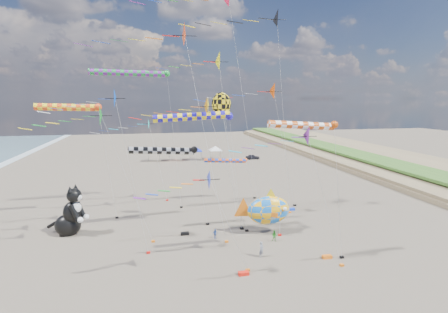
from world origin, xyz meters
name	(u,v)px	position (x,y,z in m)	size (l,w,h in m)	color
ground	(244,291)	(0.00, 0.00, 0.00)	(260.00, 260.00, 0.00)	brown
delta_kite_0	(199,181)	(-3.05, 3.07, 8.34)	(9.11, 1.88, 9.60)	#0F25BE
delta_kite_1	(312,141)	(6.35, 2.18, 11.46)	(8.87, 1.86, 12.75)	#721E8F
delta_kite_2	(211,64)	(0.55, 17.36, 18.97)	(10.53, 2.44, 20.46)	#FFFD0A
delta_kite_3	(263,93)	(7.82, 19.87, 15.64)	(13.74, 2.43, 17.16)	#DA4705
delta_kite_4	(136,127)	(-8.74, 26.17, 10.99)	(10.24, 1.77, 12.30)	#18DEDA
delta_kite_5	(266,21)	(7.22, 17.18, 24.08)	(13.50, 2.50, 25.65)	black
delta_kite_7	(108,101)	(-10.37, 8.48, 14.70)	(8.30, 1.96, 16.00)	#0742C6
delta_kite_8	(109,118)	(-10.65, 11.19, 13.10)	(10.19, 2.30, 14.52)	#108C28
delta_kite_9	(197,109)	(-1.86, 12.04, 13.87)	(12.14, 2.17, 15.27)	orange
delta_kite_10	(188,35)	(-3.05, 9.49, 20.76)	(12.50, 2.61, 22.34)	red
windsock_0	(132,74)	(-8.73, 22.33, 18.06)	(11.23, 0.82, 18.53)	green
windsock_1	(196,117)	(-1.93, 12.82, 13.00)	(9.85, 0.87, 13.48)	#1A12B4
windsock_2	(227,161)	(4.14, 24.57, 5.95)	(7.81, 0.62, 6.32)	#DB4C0F
windsock_3	(165,151)	(-5.15, 15.03, 9.11)	(9.03, 0.82, 9.56)	black
windsock_4	(71,108)	(-15.73, 19.68, 13.88)	(8.57, 0.88, 14.37)	#F24314
windsock_5	(306,126)	(6.40, 3.65, 12.57)	(7.83, 0.68, 13.00)	#C4470D
angelfish_kite	(220,105)	(1.04, 14.72, 14.19)	(3.74, 3.02, 15.63)	yellow
cat_inflatable	(70,210)	(-15.73, 15.36, 2.84)	(4.21, 2.11, 5.69)	black
fish_inflatable	(268,210)	(5.76, 11.04, 2.69)	(6.56, 2.96, 5.17)	blue
person_adult	(261,249)	(3.22, 5.47, 0.77)	(0.56, 0.37, 1.54)	gray
child_green	(275,236)	(5.72, 8.69, 0.61)	(0.59, 0.46, 1.22)	#2B8826
child_blue	(215,234)	(-0.27, 10.84, 0.52)	(0.61, 0.25, 1.04)	#2E55AD
kite_bag_0	(244,273)	(0.65, 2.47, 0.15)	(0.90, 0.44, 0.30)	red
kite_bag_1	(291,209)	(11.57, 18.09, 0.15)	(0.90, 0.44, 0.30)	blue
kite_bag_2	(185,234)	(-3.38, 12.47, 0.15)	(0.90, 0.44, 0.30)	black
kite_bag_3	(327,257)	(9.21, 3.90, 0.15)	(0.90, 0.44, 0.30)	orange
tent_row	(185,148)	(1.50, 60.00, 3.15)	(19.20, 4.20, 3.80)	silver
parked_car	(253,157)	(18.06, 58.00, 0.59)	(1.39, 3.47, 1.18)	#26262D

